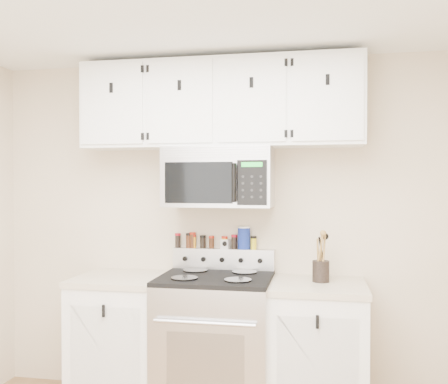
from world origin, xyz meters
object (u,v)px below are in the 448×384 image
utensil_crock (321,269)px  range (216,343)px  microwave (219,177)px  salt_canister (244,238)px

utensil_crock → range: bearing=-174.4°
range → microwave: microwave is taller
range → utensil_crock: utensil_crock is taller
range → salt_canister: salt_canister is taller
microwave → utensil_crock: 0.95m
utensil_crock → salt_canister: 0.62m
range → microwave: 1.15m
microwave → salt_canister: microwave is taller
range → utensil_crock: 0.88m
microwave → salt_canister: (0.15, 0.16, -0.45)m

